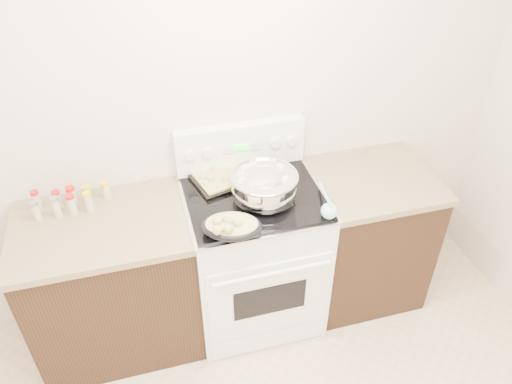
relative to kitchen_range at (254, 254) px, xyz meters
name	(u,v)px	position (x,y,z in m)	size (l,w,h in m)	color
room_shell	(268,322)	(-0.35, -1.42, 1.21)	(4.10, 3.60, 2.75)	beige
counter_left	(115,283)	(-0.83, 0.01, -0.03)	(0.93, 0.67, 0.92)	black
counter_right	(363,235)	(0.73, 0.01, -0.03)	(0.73, 0.67, 0.92)	black
kitchen_range	(254,254)	(0.00, 0.00, 0.00)	(0.78, 0.73, 1.22)	white
mixing_bowl	(264,187)	(0.04, -0.06, 0.54)	(0.46, 0.46, 0.21)	silver
roasting_pan	(231,225)	(-0.19, -0.28, 0.50)	(0.36, 0.30, 0.11)	black
baking_sheet	(227,176)	(-0.11, 0.19, 0.47)	(0.46, 0.38, 0.06)	black
wooden_spoon	(274,189)	(0.12, 0.00, 0.46)	(0.05, 0.28, 0.04)	#AA814D
blue_ladle	(329,209)	(0.33, -0.27, 0.49)	(0.10, 0.29, 0.11)	#9EDFEB
spice_jars	(69,200)	(-0.97, 0.17, 0.49)	(0.40, 0.14, 0.13)	#BFB28C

